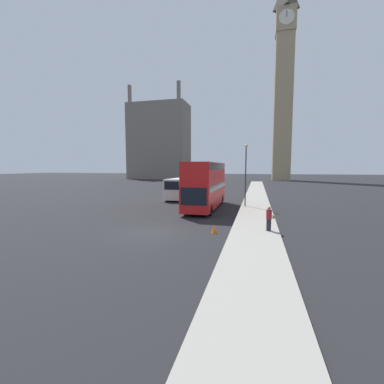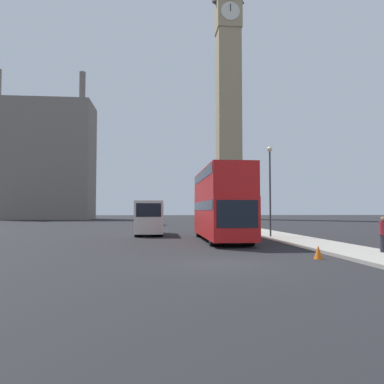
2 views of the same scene
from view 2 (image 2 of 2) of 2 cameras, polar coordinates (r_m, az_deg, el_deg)
name	(u,v)px [view 2 (image 2 of 2)]	position (r m, az deg, el deg)	size (l,w,h in m)	color
ground_plane	(224,263)	(14.15, 4.86, -10.77)	(300.00, 300.00, 0.00)	black
clock_tower	(228,85)	(92.39, 5.58, 15.92)	(5.76, 5.93, 61.83)	tan
building_block_distant	(46,161)	(92.18, -21.40, 4.48)	(21.01, 11.17, 32.58)	slate
red_double_decker_bus	(221,202)	(24.42, 4.41, -1.46)	(2.50, 10.34, 4.59)	red
white_van	(150,217)	(30.32, -6.49, -3.80)	(2.17, 5.96, 2.70)	silver
pedestrian	(384,234)	(18.35, 27.19, -5.76)	(0.50, 0.34, 1.54)	#23232D
street_lamp	(270,178)	(26.99, 11.80, 2.10)	(0.36, 0.36, 6.34)	#38383D
parked_sedan	(155,220)	(51.36, -5.61, -4.25)	(1.80, 4.32, 1.53)	#99999E
traffic_cone	(318,252)	(16.10, 18.68, -8.68)	(0.36, 0.36, 0.55)	orange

